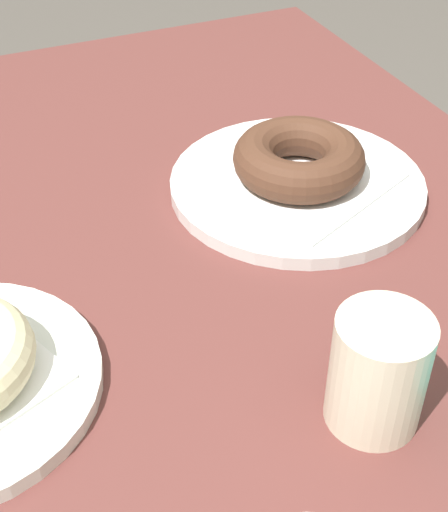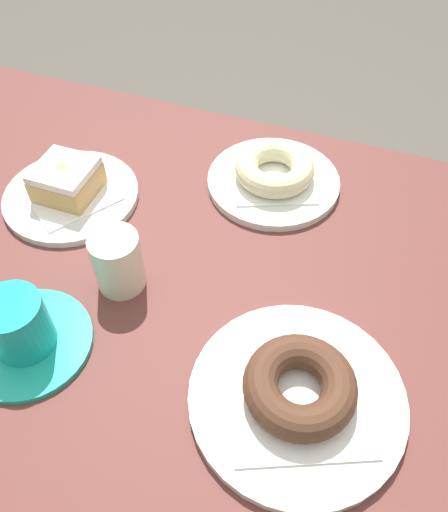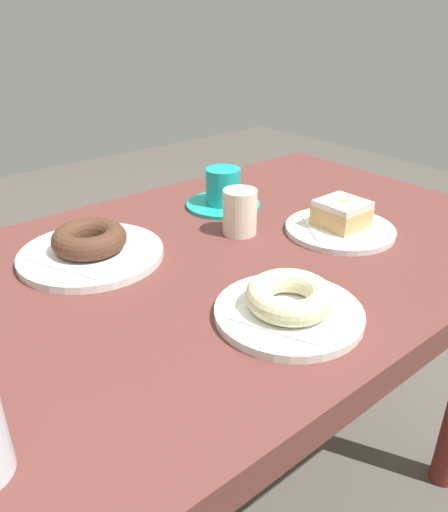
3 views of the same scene
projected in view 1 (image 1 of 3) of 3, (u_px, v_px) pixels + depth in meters
The scene contains 5 objects.
table at pixel (245, 425), 0.61m from camera, with size 1.17×0.70×0.72m.
plate_chocolate_ring at pixel (297, 185), 0.70m from camera, with size 0.24×0.24×0.01m, color silver.
napkin_chocolate_ring at pixel (298, 178), 0.70m from camera, with size 0.15×0.15×0.00m, color white.
donut_chocolate_ring at pixel (299, 159), 0.68m from camera, with size 0.12×0.12×0.04m, color #4B2C1E.
sugar_jar at pixel (378, 372), 0.47m from camera, with size 0.06×0.06×0.08m, color beige.
Camera 1 is at (-0.35, 0.17, 1.11)m, focal length 52.37 mm.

